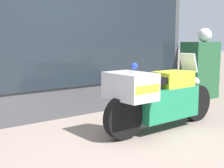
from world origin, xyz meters
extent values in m
plane|color=gray|center=(0.00, 0.00, 0.00)|extent=(60.00, 60.00, 0.00)
cube|color=#424247|center=(0.00, 2.00, 2.07)|extent=(6.35, 0.40, 4.15)
cube|color=slate|center=(0.30, 2.01, 0.28)|extent=(5.16, 0.30, 0.55)
cube|color=silver|center=(0.30, 2.15, 1.22)|extent=(5.16, 0.02, 1.39)
cube|color=beige|center=(0.30, 2.01, 1.91)|extent=(5.16, 0.30, 0.02)
cube|color=#C68E19|center=(0.30, 2.01, 1.95)|extent=(0.18, 0.04, 0.06)
cube|color=maroon|center=(1.92, 2.01, 1.95)|extent=(0.18, 0.04, 0.06)
cube|color=orange|center=(-0.92, 1.94, 0.69)|extent=(0.19, 0.03, 0.27)
cube|color=red|center=(1.51, 1.94, 0.69)|extent=(0.19, 0.03, 0.27)
cylinder|color=black|center=(1.88, 0.27, 0.31)|extent=(0.62, 0.15, 0.62)
cylinder|color=black|center=(0.22, 0.26, 0.31)|extent=(0.62, 0.15, 0.62)
cube|color=#1E8456|center=(1.09, 0.27, 0.41)|extent=(1.13, 0.44, 0.48)
cube|color=yellow|center=(1.27, 0.27, 0.76)|extent=(0.62, 0.39, 0.27)
cube|color=black|center=(0.84, 0.26, 0.79)|extent=(0.66, 0.33, 0.10)
cube|color=#B7B7BC|center=(0.35, 0.26, 0.75)|extent=(0.50, 0.71, 0.38)
cube|color=yellow|center=(0.35, 0.26, 0.75)|extent=(0.45, 0.72, 0.11)
cube|color=#B2BCC6|center=(1.64, 0.27, 1.02)|extent=(0.13, 0.30, 0.31)
sphere|color=white|center=(1.84, 0.27, 0.69)|extent=(0.14, 0.14, 0.14)
sphere|color=blue|center=(0.43, 0.26, 1.03)|extent=(0.09, 0.09, 0.09)
cube|color=#235633|center=(3.62, 1.50, 0.67)|extent=(0.87, 0.51, 1.34)
sphere|color=white|center=(3.65, 1.43, 1.50)|extent=(0.32, 0.32, 0.32)
camera|label=1|loc=(-2.52, -3.02, 1.41)|focal=50.00mm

